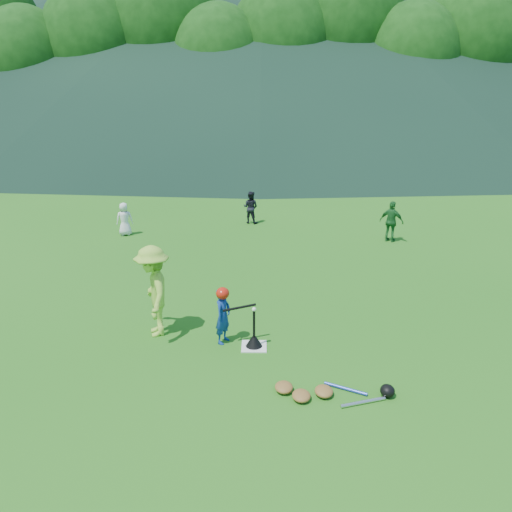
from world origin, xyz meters
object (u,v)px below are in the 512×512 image
Objects in this scene: batter_child at (223,316)px; batting_tee at (254,340)px; adult_coach at (154,291)px; fielder_c at (392,222)px; equipment_pile at (324,392)px; fielder_a at (124,219)px; home_plate at (254,346)px; fielder_b at (251,207)px.

batting_tee is at bearing -82.85° from batter_child.
adult_coach is at bearing 164.98° from batting_tee.
batter_child is 8.01m from fielder_c.
adult_coach reaches higher than equipment_pile.
batter_child reaches higher than batting_tee.
batter_child is 1.38m from adult_coach.
fielder_a is 0.84× the size of fielder_c.
adult_coach reaches higher than home_plate.
fielder_a is at bearing 120.09° from batting_tee.
batter_child is at bearing 161.67° from home_plate.
adult_coach is 8.58m from fielder_b.
adult_coach is (-1.30, 0.31, 0.34)m from batter_child.
equipment_pile is at bearing -54.07° from home_plate.
batting_tee is (4.25, -7.33, -0.40)m from fielder_a.
adult_coach is at bearing 92.62° from fielder_a.
batting_tee reaches higher than home_plate.
fielder_b is 0.90× the size of fielder_c.
fielder_b is 8.94m from batting_tee.
batter_child is 0.58× the size of equipment_pile.
home_plate is 0.66× the size of batting_tee.
batter_child is 0.60× the size of adult_coach.
adult_coach reaches higher than fielder_c.
batter_child is 0.93× the size of fielder_b.
fielder_b is at bearing 97.45° from equipment_pile.
batting_tee is at bearing 58.50° from adult_coach.
fielder_c is 8.77m from equipment_pile.
fielder_b is at bearing -174.69° from fielder_a.
batter_child is at bearing 161.67° from batting_tee.
fielder_b is (1.59, 8.43, -0.31)m from adult_coach.
equipment_pile is (1.08, -1.50, -0.06)m from batting_tee.
equipment_pile is (2.95, -2.00, -0.80)m from adult_coach.
fielder_b reaches higher than fielder_a.
equipment_pile is (-2.97, -8.23, -0.56)m from fielder_c.
fielder_b is at bearing 91.79° from batting_tee.
fielder_c is 0.69× the size of equipment_pile.
batting_tee reaches higher than equipment_pile.
home_plate is at bearing 91.62° from fielder_c.
fielder_a is at bearing -177.25° from adult_coach.
fielder_b is at bearing 23.63° from batter_child.
fielder_a is at bearing 43.17° from fielder_b.
home_plate is 8.95m from fielder_b.
adult_coach is (-1.87, 0.50, 0.85)m from home_plate.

